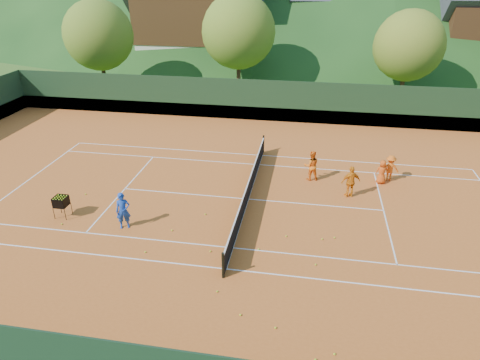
% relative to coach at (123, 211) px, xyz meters
% --- Properties ---
extents(ground, '(400.00, 400.00, 0.00)m').
position_rel_coach_xyz_m(ground, '(4.91, 3.41, -0.85)').
color(ground, '#33541A').
rests_on(ground, ground).
extents(clay_court, '(40.00, 24.00, 0.02)m').
position_rel_coach_xyz_m(clay_court, '(4.91, 3.41, -0.84)').
color(clay_court, '#B8571D').
rests_on(clay_court, ground).
extents(coach, '(0.72, 0.61, 1.67)m').
position_rel_coach_xyz_m(coach, '(0.00, 0.00, 0.00)').
color(coach, '#1940A3').
rests_on(coach, clay_court).
extents(student_a, '(0.91, 0.78, 1.62)m').
position_rel_coach_xyz_m(student_a, '(7.85, 6.12, -0.02)').
color(student_a, orange).
rests_on(student_a, clay_court).
extents(student_b, '(1.03, 0.68, 1.62)m').
position_rel_coach_xyz_m(student_b, '(9.79, 4.53, -0.02)').
color(student_b, orange).
rests_on(student_b, clay_court).
extents(student_c, '(0.64, 0.42, 1.30)m').
position_rel_coach_xyz_m(student_c, '(11.49, 6.29, -0.18)').
color(student_c, '#D64F13').
rests_on(student_c, clay_court).
extents(student_d, '(0.93, 0.56, 1.41)m').
position_rel_coach_xyz_m(student_d, '(11.94, 6.73, -0.13)').
color(student_d, orange).
rests_on(student_d, clay_court).
extents(tennis_ball_0, '(0.07, 0.07, 0.07)m').
position_rel_coach_xyz_m(tennis_ball_0, '(-2.85, -0.28, -0.80)').
color(tennis_ball_0, '#B8E626').
rests_on(tennis_ball_0, clay_court).
extents(tennis_ball_1, '(0.07, 0.07, 0.07)m').
position_rel_coach_xyz_m(tennis_ball_1, '(6.99, 0.45, -0.80)').
color(tennis_ball_1, '#B8E626').
rests_on(tennis_ball_1, clay_court).
extents(tennis_ball_2, '(0.07, 0.07, 0.07)m').
position_rel_coach_xyz_m(tennis_ball_2, '(8.84, -5.44, -0.80)').
color(tennis_ball_2, '#B8E626').
rests_on(tennis_ball_2, clay_court).
extents(tennis_ball_3, '(0.07, 0.07, 0.07)m').
position_rel_coach_xyz_m(tennis_ball_3, '(7.04, -4.71, -0.80)').
color(tennis_ball_3, '#B8E626').
rests_on(tennis_ball_3, clay_court).
extents(tennis_ball_4, '(0.07, 0.07, 0.07)m').
position_rel_coach_xyz_m(tennis_ball_4, '(2.10, 0.05, -0.80)').
color(tennis_ball_4, '#B8E626').
rests_on(tennis_ball_4, clay_court).
extents(tennis_ball_5, '(0.07, 0.07, 0.07)m').
position_rel_coach_xyz_m(tennis_ball_5, '(9.00, 0.68, -0.80)').
color(tennis_ball_5, '#B8E626').
rests_on(tennis_ball_5, clay_court).
extents(tennis_ball_6, '(0.07, 0.07, 0.07)m').
position_rel_coach_xyz_m(tennis_ball_6, '(-3.17, 2.46, -0.80)').
color(tennis_ball_6, '#B8E626').
rests_on(tennis_ball_6, clay_court).
extents(tennis_ball_8, '(0.07, 0.07, 0.07)m').
position_rel_coach_xyz_m(tennis_ball_8, '(8.30, -5.74, -0.80)').
color(tennis_ball_8, '#B8E626').
rests_on(tennis_ball_8, clay_court).
extents(tennis_ball_9, '(0.07, 0.07, 0.07)m').
position_rel_coach_xyz_m(tennis_ball_9, '(1.54, -1.62, -0.80)').
color(tennis_ball_9, '#B8E626').
rests_on(tennis_ball_9, clay_court).
extents(tennis_ball_10, '(0.07, 0.07, 0.07)m').
position_rel_coach_xyz_m(tennis_ball_10, '(5.96, -0.66, -0.80)').
color(tennis_ball_10, '#B8E626').
rests_on(tennis_ball_10, clay_court).
extents(tennis_ball_11, '(0.07, 0.07, 0.07)m').
position_rel_coach_xyz_m(tennis_ball_11, '(4.71, 2.41, -0.80)').
color(tennis_ball_11, '#B8E626').
rests_on(tennis_ball_11, clay_court).
extents(tennis_ball_12, '(0.07, 0.07, 0.07)m').
position_rel_coach_xyz_m(tennis_ball_12, '(8.24, -1.28, -0.80)').
color(tennis_ball_12, '#B8E626').
rests_on(tennis_ball_12, clay_court).
extents(tennis_ball_13, '(0.07, 0.07, 0.07)m').
position_rel_coach_xyz_m(tennis_ball_13, '(4.87, -3.39, -0.80)').
color(tennis_ball_13, '#B8E626').
rests_on(tennis_ball_13, clay_court).
extents(tennis_ball_15, '(0.07, 0.07, 0.07)m').
position_rel_coach_xyz_m(tennis_ball_15, '(3.19, 1.60, -0.80)').
color(tennis_ball_15, '#B8E626').
rests_on(tennis_ball_15, clay_court).
extents(tennis_ball_16, '(0.07, 0.07, 0.07)m').
position_rel_coach_xyz_m(tennis_ball_16, '(5.85, -4.36, -0.80)').
color(tennis_ball_16, '#B8E626').
rests_on(tennis_ball_16, clay_court).
extents(tennis_ball_17, '(0.07, 0.07, 0.07)m').
position_rel_coach_xyz_m(tennis_ball_17, '(4.09, -1.14, -0.80)').
color(tennis_ball_17, '#B8E626').
rests_on(tennis_ball_17, clay_court).
extents(tennis_ball_18, '(0.07, 0.07, 0.07)m').
position_rel_coach_xyz_m(tennis_ball_18, '(8.48, 0.50, -0.80)').
color(tennis_ball_18, '#B8E626').
rests_on(tennis_ball_18, clay_court).
extents(court_lines, '(23.83, 11.03, 0.00)m').
position_rel_coach_xyz_m(court_lines, '(4.91, 3.41, -0.83)').
color(court_lines, white).
rests_on(court_lines, clay_court).
extents(tennis_net, '(0.10, 12.07, 1.10)m').
position_rel_coach_xyz_m(tennis_net, '(4.91, 3.41, -0.33)').
color(tennis_net, black).
rests_on(tennis_net, clay_court).
extents(perimeter_fence, '(40.40, 24.24, 3.00)m').
position_rel_coach_xyz_m(perimeter_fence, '(4.91, 3.41, 0.41)').
color(perimeter_fence, black).
rests_on(perimeter_fence, clay_court).
extents(ball_hopper, '(0.57, 0.57, 1.00)m').
position_rel_coach_xyz_m(ball_hopper, '(-3.14, 0.39, -0.09)').
color(ball_hopper, black).
rests_on(ball_hopper, clay_court).
extents(chalet_left, '(13.80, 9.93, 12.92)m').
position_rel_coach_xyz_m(chalet_left, '(-5.09, 33.41, 4.79)').
color(chalet_left, beige).
rests_on(chalet_left, ground).
extents(chalet_mid, '(12.65, 8.82, 11.45)m').
position_rel_coach_xyz_m(chalet_mid, '(10.91, 37.41, 4.14)').
color(chalet_mid, beige).
rests_on(chalet_mid, ground).
extents(tree_a, '(6.00, 6.00, 7.88)m').
position_rel_coach_xyz_m(tree_a, '(-11.09, 21.41, 4.02)').
color(tree_a, '#3E2618').
rests_on(tree_a, ground).
extents(tree_b, '(6.40, 6.40, 8.40)m').
position_rel_coach_xyz_m(tree_b, '(0.91, 23.41, 4.34)').
color(tree_b, '#42281A').
rests_on(tree_b, ground).
extents(tree_c, '(5.60, 5.60, 7.35)m').
position_rel_coach_xyz_m(tree_c, '(14.91, 22.41, 3.69)').
color(tree_c, '#3D2518').
rests_on(tree_c, ground).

